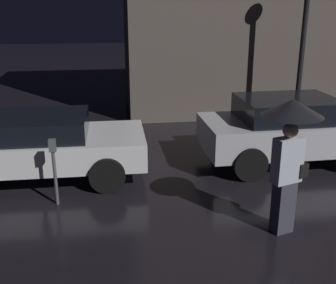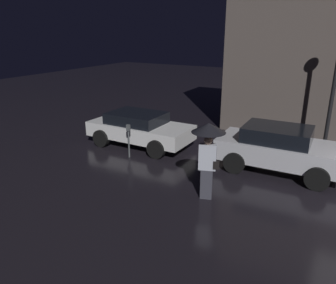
{
  "view_description": "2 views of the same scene",
  "coord_description": "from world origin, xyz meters",
  "px_view_note": "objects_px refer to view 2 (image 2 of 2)",
  "views": [
    {
      "loc": [
        -6.75,
        -7.08,
        3.52
      ],
      "look_at": [
        -5.74,
        0.16,
        1.04
      ],
      "focal_mm": 45.0,
      "sensor_mm": 36.0,
      "label": 1
    },
    {
      "loc": [
        -1.1,
        -9.05,
        4.43
      ],
      "look_at": [
        -6.03,
        -0.25,
        0.96
      ],
      "focal_mm": 35.0,
      "sensor_mm": 36.0,
      "label": 2
    }
  ],
  "objects_px": {
    "parked_car_silver": "(280,148)",
    "parked_car_white": "(140,128)",
    "pedestrian_with_umbrella": "(208,144)",
    "parking_meter": "(129,137)"
  },
  "relations": [
    {
      "from": "parked_car_silver",
      "to": "pedestrian_with_umbrella",
      "type": "xyz_separation_m",
      "value": [
        -1.33,
        -2.87,
        0.78
      ]
    },
    {
      "from": "pedestrian_with_umbrella",
      "to": "parking_meter",
      "type": "xyz_separation_m",
      "value": [
        -3.64,
        1.45,
        -0.81
      ]
    },
    {
      "from": "parked_car_white",
      "to": "pedestrian_with_umbrella",
      "type": "distance_m",
      "value": 4.97
    },
    {
      "from": "parked_car_silver",
      "to": "parked_car_white",
      "type": "bearing_deg",
      "value": -179.72
    },
    {
      "from": "parking_meter",
      "to": "parked_car_silver",
      "type": "bearing_deg",
      "value": 15.99
    },
    {
      "from": "pedestrian_with_umbrella",
      "to": "parked_car_white",
      "type": "bearing_deg",
      "value": -52.45
    },
    {
      "from": "parked_car_white",
      "to": "parking_meter",
      "type": "height_order",
      "value": "parked_car_white"
    },
    {
      "from": "parked_car_white",
      "to": "parking_meter",
      "type": "distance_m",
      "value": 1.37
    },
    {
      "from": "pedestrian_with_umbrella",
      "to": "parking_meter",
      "type": "height_order",
      "value": "pedestrian_with_umbrella"
    },
    {
      "from": "parked_car_white",
      "to": "parking_meter",
      "type": "bearing_deg",
      "value": -72.2
    }
  ]
}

